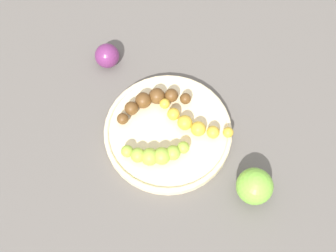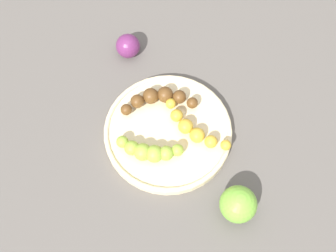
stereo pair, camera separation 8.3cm
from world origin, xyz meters
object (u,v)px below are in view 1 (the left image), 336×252
fruit_bowl (168,132)px  apple_green (255,186)px  banana_green (156,154)px  plum_purple (107,56)px  banana_spotted (193,123)px  banana_overripe (151,101)px

fruit_bowl → apple_green: 0.20m
banana_green → apple_green: apple_green is taller
plum_purple → apple_green: size_ratio=0.76×
banana_spotted → banana_overripe: banana_overripe is taller
plum_purple → fruit_bowl: bearing=-132.1°
banana_overripe → banana_green: 0.11m
banana_overripe → plum_purple: same height
banana_spotted → banana_overripe: (0.03, 0.09, 0.00)m
banana_spotted → plum_purple: size_ratio=2.93×
banana_spotted → banana_green: size_ratio=1.21×
banana_overripe → banana_green: bearing=164.8°
fruit_bowl → banana_spotted: 0.05m
apple_green → banana_spotted: bearing=51.5°
fruit_bowl → plum_purple: 0.21m
banana_green → fruit_bowl: bearing=154.1°
fruit_bowl → banana_spotted: size_ratio=1.66×
banana_spotted → apple_green: (-0.10, -0.13, -0.00)m
fruit_bowl → plum_purple: bearing=47.9°
plum_purple → apple_green: 0.41m
fruit_bowl → banana_spotted: banana_spotted is taller
fruit_bowl → banana_overripe: (0.05, 0.04, 0.02)m
fruit_bowl → banana_overripe: size_ratio=1.87×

